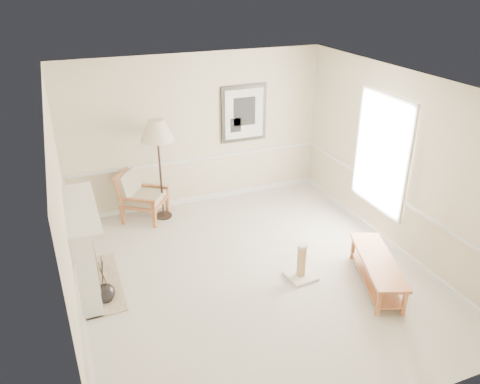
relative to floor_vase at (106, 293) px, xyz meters
name	(u,v)px	position (x,y,z in m)	size (l,w,h in m)	color
ground	(252,275)	(2.15, -0.16, -0.14)	(5.50, 5.50, 0.00)	silver
room	(261,158)	(2.29, -0.08, 1.72)	(5.04, 5.54, 2.92)	beige
fireplace	(83,250)	(-0.19, 0.44, 0.50)	(0.64, 1.64, 1.31)	white
floor_vase	(106,293)	(0.00, 0.00, 0.00)	(0.26, 0.26, 0.77)	black
armchair	(139,193)	(0.92, 2.30, 0.36)	(1.02, 1.00, 0.93)	#AF6338
floor_lamp	(157,133)	(1.32, 2.17, 1.51)	(0.66, 0.66, 1.89)	black
bench	(377,268)	(3.75, -1.04, 0.15)	(0.94, 1.58, 0.43)	#AF6338
scratching_post	(301,268)	(2.80, -0.50, 0.04)	(0.44, 0.44, 0.58)	white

